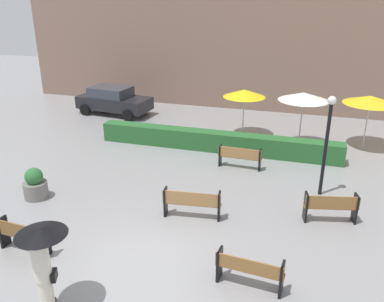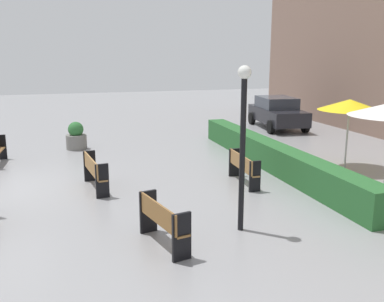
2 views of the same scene
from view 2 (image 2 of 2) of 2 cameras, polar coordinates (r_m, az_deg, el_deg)
name	(u,v)px [view 2 (image 2 of 2)]	position (r m, az deg, el deg)	size (l,w,h in m)	color
bench_far_right	(162,220)	(8.55, -4.03, -9.11)	(1.64, 0.72, 0.92)	olive
bench_back_row	(243,166)	(12.60, 6.76, -2.03)	(1.74, 0.37, 0.88)	#9E7242
bench_mid_center	(94,170)	(12.31, -12.89, -2.49)	(1.83, 0.57, 0.93)	#9E7242
planter_pot	(76,137)	(17.67, -15.13, 1.77)	(0.80, 0.80, 1.10)	slate
lamp_post	(243,131)	(8.90, 6.80, 2.69)	(0.28, 0.28, 3.51)	black
patio_umbrella_yellow	(350,105)	(14.78, 20.22, 5.77)	(2.01, 2.01, 2.30)	silver
hedge_strip	(271,156)	(14.46, 10.46, -0.59)	(10.79, 0.70, 0.86)	#28602D
parked_car	(277,112)	(22.33, 11.25, 5.10)	(4.37, 2.35, 1.57)	black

